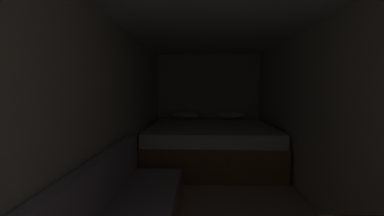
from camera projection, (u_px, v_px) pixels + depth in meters
name	position (u px, v px, depth m)	size (l,w,h in m)	color
ground_plane	(217.00, 214.00, 2.57)	(7.60, 7.60, 0.00)	beige
wall_back	(208.00, 102.00, 5.30)	(2.34, 0.05, 2.07)	beige
wall_left	(109.00, 118.00, 2.52)	(0.05, 5.60, 2.07)	beige
wall_right	(330.00, 119.00, 2.45)	(0.05, 5.60, 2.07)	beige
ceiling_slab	(219.00, 13.00, 2.40)	(2.34, 5.60, 0.05)	white
bed	(210.00, 143.00, 4.31)	(2.12, 1.98, 0.89)	olive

